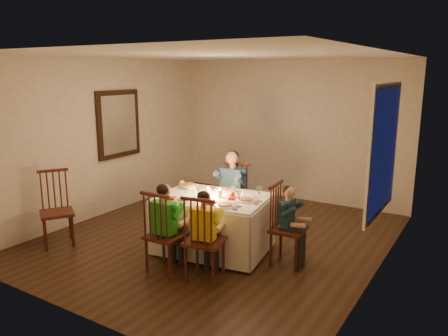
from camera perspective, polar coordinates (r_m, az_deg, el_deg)
The scene contains 26 objects.
ground at distance 6.50m, azimuth -0.82°, elevation -9.03°, with size 5.00×5.00×0.00m, color black.
wall_left at distance 7.59m, azimuth -15.31°, elevation 3.84°, with size 0.02×5.00×2.60m, color beige.
wall_right at distance 5.29m, azimuth 20.07°, elevation -0.13°, with size 0.02×5.00×2.60m, color beige.
wall_back at distance 8.32m, azimuth 8.57°, elevation 4.89°, with size 4.50×0.02×2.60m, color beige.
ceiling at distance 6.05m, azimuth -0.90°, elevation 14.54°, with size 5.00×5.00×0.00m, color white.
dining_table at distance 5.88m, azimuth -1.46°, elevation -5.79°, with size 1.60×1.27×0.73m.
chair_adult at distance 6.77m, azimuth 1.01°, elevation -8.13°, with size 0.42×0.40×1.03m, color #3D1910, non-canonical shape.
chair_near_left at distance 5.53m, azimuth -7.47°, elevation -13.18°, with size 0.42×0.40×1.03m, color #3D1910, non-canonical shape.
chair_near_right at distance 5.33m, azimuth -2.50°, elevation -14.10°, with size 0.42×0.40×1.03m, color #3D1910, non-canonical shape.
chair_end at distance 5.74m, azimuth 8.28°, elevation -12.20°, with size 0.42×0.40×1.03m, color #3D1910, non-canonical shape.
chair_extra at distance 6.66m, azimuth -20.67°, elevation -9.33°, with size 0.43×0.41×1.05m, color #3D1910, non-canonical shape.
adult at distance 6.77m, azimuth 1.01°, elevation -8.13°, with size 0.45×0.41×1.24m, color navy, non-canonical shape.
child_green at distance 5.53m, azimuth -7.47°, elevation -13.18°, with size 0.38×0.34×1.11m, color green, non-canonical shape.
child_yellow at distance 5.33m, azimuth -2.50°, elevation -14.10°, with size 0.36×0.33×1.07m, color yellow, non-canonical shape.
child_teal at distance 5.74m, azimuth 8.28°, elevation -12.20°, with size 0.32×0.30×1.02m, color #18323C, non-canonical shape.
setting_adult at distance 6.09m, azimuth -0.07°, elevation -2.90°, with size 0.26×0.26×0.02m, color white.
setting_green at distance 5.64m, azimuth -5.21°, elevation -4.23°, with size 0.26×0.26×0.02m, color white.
setting_yellow at distance 5.40m, azimuth 0.12°, elevation -4.91°, with size 0.26×0.26×0.02m, color white.
setting_teal at distance 5.63m, azimuth 2.79°, elevation -4.22°, with size 0.26×0.26×0.02m, color white.
candle_left at distance 5.83m, azimuth -2.08°, elevation -3.21°, with size 0.06×0.06×0.10m, color white.
candle_right at distance 5.76m, azimuth -0.54°, elevation -3.39°, with size 0.06×0.06×0.10m, color white.
squash at distance 6.33m, azimuth -5.52°, elevation -2.01°, with size 0.09×0.09×0.09m, color gold.
orange_fruit at distance 5.75m, azimuth 1.02°, elevation -3.52°, with size 0.08×0.08×0.08m, color #E04612.
serving_bowl at distance 6.22m, azimuth -4.60°, elevation -2.44°, with size 0.22×0.22×0.06m, color white.
wall_mirror at distance 7.74m, azimuth -13.60°, elevation 5.60°, with size 0.06×0.95×1.15m.
window_blinds at distance 5.36m, azimuth 20.00°, elevation 2.22°, with size 0.07×1.34×1.54m.
Camera 1 is at (3.28, -5.07, 2.39)m, focal length 35.00 mm.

